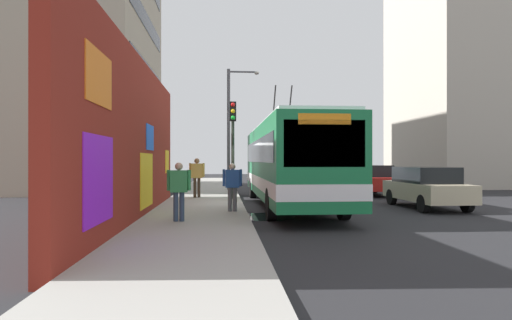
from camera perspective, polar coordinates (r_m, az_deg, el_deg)
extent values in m
plane|color=#232326|center=(17.24, -1.85, -6.16)|extent=(80.00, 80.00, 0.00)
cube|color=#9E9B93|center=(17.23, -7.20, -5.92)|extent=(48.00, 3.20, 0.15)
cube|color=maroon|center=(13.21, -15.67, 2.59)|extent=(13.64, 0.30, 4.88)
cube|color=#8C19D8|center=(8.79, -20.32, -2.46)|extent=(1.96, 0.02, 1.73)
cube|color=yellow|center=(18.70, -11.87, -0.21)|extent=(1.08, 0.02, 0.97)
cube|color=yellow|center=(13.84, -14.48, -2.65)|extent=(2.13, 0.02, 1.70)
cube|color=blue|center=(14.45, -14.06, 2.96)|extent=(1.38, 0.02, 0.84)
cube|color=orange|center=(8.93, -20.30, 10.30)|extent=(1.73, 0.02, 1.06)
cube|color=#9E937F|center=(30.13, -21.16, 13.05)|extent=(12.65, 6.99, 17.33)
cube|color=black|center=(28.66, -14.38, 5.08)|extent=(10.75, 0.04, 1.10)
cube|color=black|center=(29.12, -14.38, 11.36)|extent=(10.75, 0.04, 1.10)
cube|color=black|center=(29.92, -14.38, 17.38)|extent=(10.75, 0.04, 1.10)
cube|color=#B2A899|center=(35.55, 26.07, 10.30)|extent=(10.24, 8.13, 16.44)
cube|color=#19723F|center=(16.91, 4.32, -0.18)|extent=(12.18, 2.49, 2.69)
cube|color=silver|center=(16.97, 4.32, 4.58)|extent=(11.69, 2.29, 0.12)
cube|color=white|center=(16.93, 4.32, -2.88)|extent=(12.20, 2.51, 0.44)
cube|color=black|center=(10.96, 9.21, 2.22)|extent=(0.04, 2.12, 1.21)
cube|color=black|center=(16.92, 4.32, 1.19)|extent=(11.20, 2.52, 0.86)
cube|color=orange|center=(11.02, 9.19, 5.47)|extent=(0.06, 1.37, 0.28)
cylinder|color=black|center=(18.90, 4.51, 6.66)|extent=(1.43, 0.06, 2.00)
cylinder|color=black|center=(18.80, 2.39, 6.69)|extent=(1.43, 0.06, 2.00)
cylinder|color=black|center=(13.41, 11.69, -5.76)|extent=(1.00, 0.28, 1.00)
cylinder|color=black|center=(12.97, 2.04, -5.96)|extent=(1.00, 0.28, 1.00)
cylinder|color=black|center=(20.98, 5.72, -3.70)|extent=(1.00, 0.28, 1.00)
cylinder|color=black|center=(20.70, -0.43, -3.75)|extent=(1.00, 0.28, 1.00)
cube|color=#C6B793|center=(17.56, 21.92, -3.92)|extent=(4.24, 1.79, 0.66)
cube|color=black|center=(17.60, 21.79, -1.86)|extent=(2.54, 1.61, 0.60)
cylinder|color=black|center=(16.74, 26.51, -5.24)|extent=(0.64, 0.22, 0.64)
cylinder|color=black|center=(15.98, 21.59, -5.49)|extent=(0.64, 0.22, 0.64)
cylinder|color=black|center=(19.18, 22.19, -4.58)|extent=(0.64, 0.22, 0.64)
cylinder|color=black|center=(18.52, 17.77, -4.74)|extent=(0.64, 0.22, 0.64)
cube|color=#B21E19|center=(23.41, 14.96, -2.95)|extent=(4.43, 1.91, 0.66)
cube|color=black|center=(23.47, 14.89, -1.41)|extent=(2.66, 1.72, 0.60)
cylinder|color=black|center=(22.38, 18.29, -3.93)|extent=(0.64, 0.22, 0.64)
cylinder|color=black|center=(21.77, 14.12, -4.04)|extent=(0.64, 0.22, 0.64)
cylinder|color=black|center=(25.10, 15.69, -3.51)|extent=(0.64, 0.22, 0.64)
cylinder|color=black|center=(24.56, 11.93, -3.59)|extent=(0.64, 0.22, 0.64)
cube|color=black|center=(28.94, 11.12, -2.40)|extent=(4.10, 1.73, 0.66)
cube|color=black|center=(29.00, 11.08, -1.15)|extent=(2.46, 1.56, 0.60)
cylinder|color=black|center=(27.88, 13.39, -3.17)|extent=(0.64, 0.22, 0.64)
cylinder|color=black|center=(27.45, 10.34, -3.22)|extent=(0.64, 0.22, 0.64)
cylinder|color=black|center=(30.46, 11.82, -2.91)|extent=(0.64, 0.22, 0.64)
cylinder|color=black|center=(30.07, 9.02, -2.94)|extent=(0.64, 0.22, 0.64)
cylinder|color=#595960|center=(14.10, -2.87, -5.31)|extent=(0.14, 0.14, 0.79)
cylinder|color=#595960|center=(14.09, -3.53, -5.31)|extent=(0.14, 0.14, 0.79)
cube|color=#264C99|center=(14.05, -3.20, -2.52)|extent=(0.22, 0.46, 0.59)
cylinder|color=#264C99|center=(14.06, -2.06, -2.40)|extent=(0.09, 0.09, 0.56)
cylinder|color=#264C99|center=(14.04, -4.34, -2.40)|extent=(0.09, 0.09, 0.56)
sphere|color=beige|center=(14.04, -3.20, -0.88)|extent=(0.21, 0.21, 0.21)
cylinder|color=#2D3F59|center=(11.97, -9.94, -6.20)|extent=(0.14, 0.14, 0.81)
cylinder|color=#2D3F59|center=(11.99, -10.73, -6.19)|extent=(0.14, 0.14, 0.81)
cube|color=#338C4C|center=(11.92, -10.34, -2.83)|extent=(0.22, 0.47, 0.60)
cylinder|color=#338C4C|center=(11.90, -8.97, -2.69)|extent=(0.09, 0.09, 0.57)
cylinder|color=#338C4C|center=(11.95, -11.70, -2.68)|extent=(0.09, 0.09, 0.57)
sphere|color=tan|center=(11.91, -10.34, -0.85)|extent=(0.22, 0.22, 0.22)
cylinder|color=#3F3326|center=(19.49, -7.69, -3.71)|extent=(0.14, 0.14, 0.88)
cylinder|color=#3F3326|center=(19.51, -8.22, -3.71)|extent=(0.14, 0.14, 0.88)
cube|color=gold|center=(19.47, -7.95, -1.44)|extent=(0.22, 0.52, 0.66)
cylinder|color=gold|center=(19.45, -7.05, -1.34)|extent=(0.09, 0.09, 0.63)
cylinder|color=gold|center=(19.49, -8.86, -1.34)|extent=(0.09, 0.09, 0.63)
sphere|color=#936B4C|center=(19.46, -7.95, -0.11)|extent=(0.24, 0.24, 0.24)
cube|color=black|center=(19.50, -9.06, -2.26)|extent=(0.14, 0.10, 0.24)
cylinder|color=#2D382D|center=(18.58, -3.14, 1.31)|extent=(0.14, 0.14, 4.25)
cube|color=black|center=(18.48, -3.12, 6.53)|extent=(0.20, 0.28, 0.84)
sphere|color=red|center=(18.40, -3.11, 7.44)|extent=(0.18, 0.18, 0.18)
sphere|color=yellow|center=(18.37, -3.11, 6.57)|extent=(0.18, 0.18, 0.18)
sphere|color=green|center=(18.34, -3.11, 5.70)|extent=(0.18, 0.18, 0.18)
cylinder|color=#4C4C51|center=(24.48, -3.71, 4.14)|extent=(0.18, 0.18, 6.95)
cylinder|color=#4C4C51|center=(24.97, -1.80, 11.76)|extent=(0.10, 1.63, 0.10)
ellipsoid|color=silver|center=(25.01, 0.11, 11.62)|extent=(0.44, 0.28, 0.20)
cylinder|color=black|center=(13.93, 1.30, -7.62)|extent=(2.03, 2.03, 0.00)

